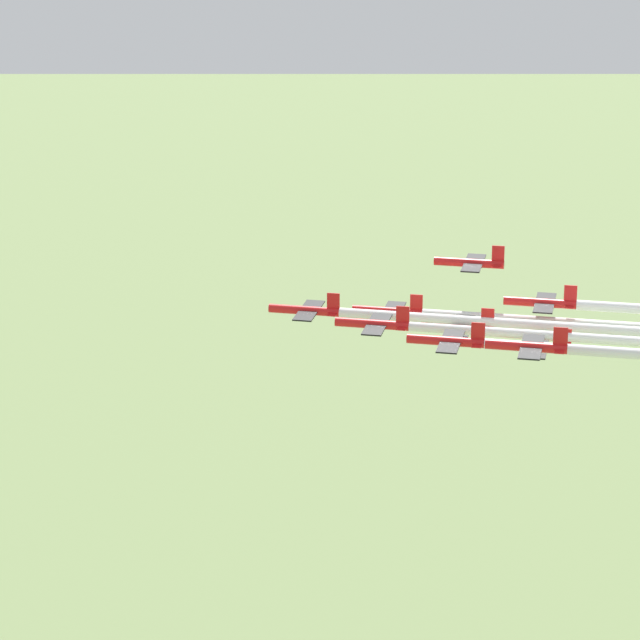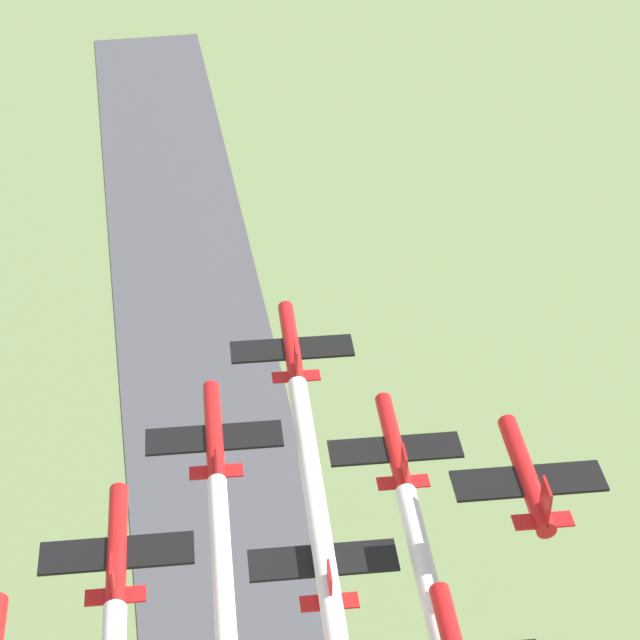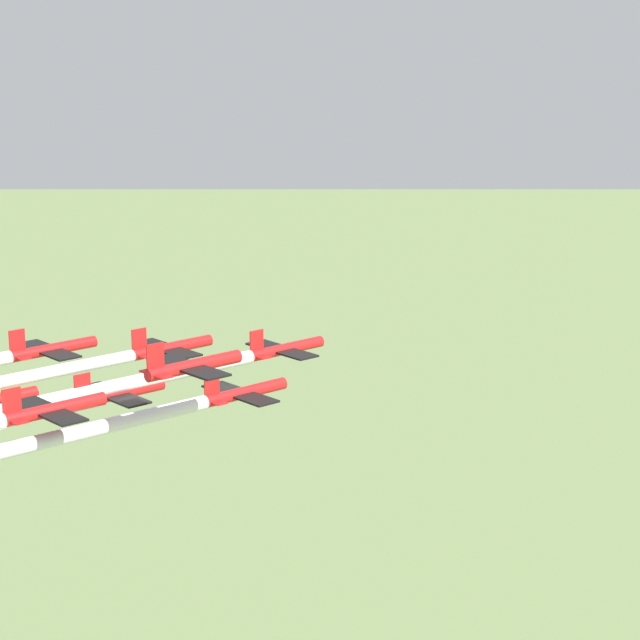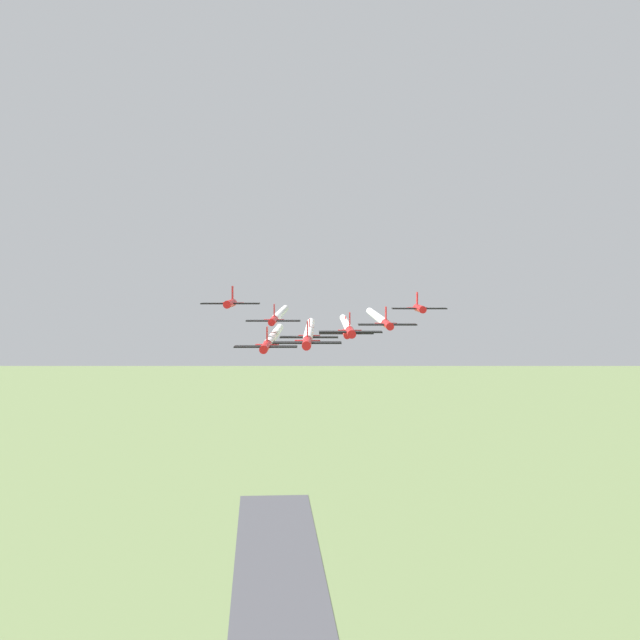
% 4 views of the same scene
% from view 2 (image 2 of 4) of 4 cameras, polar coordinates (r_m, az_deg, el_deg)
% --- Properties ---
extents(jet_0, '(9.64, 9.35, 3.24)m').
position_cam_2_polar(jet_0, '(91.28, -1.31, -1.21)').
color(jet_0, red).
extents(jet_1, '(9.64, 9.35, 3.24)m').
position_cam_2_polar(jet_1, '(82.55, -4.87, -5.25)').
color(jet_1, red).
extents(jet_2, '(9.64, 9.35, 3.24)m').
position_cam_2_polar(jet_2, '(84.77, 3.43, -5.77)').
color(jet_2, red).
extents(jet_3, '(9.64, 9.35, 3.24)m').
position_cam_2_polar(jet_3, '(74.90, -9.27, -10.31)').
color(jet_3, red).
extents(jet_4, '(9.64, 9.35, 3.24)m').
position_cam_2_polar(jet_4, '(76.26, 0.12, -10.77)').
color(jet_4, red).
extents(jet_5, '(9.64, 9.35, 3.24)m').
position_cam_2_polar(jet_5, '(74.60, 9.47, -7.11)').
color(jet_5, red).
extents(smoke_trail_0, '(45.05, 12.60, 1.34)m').
position_cam_2_polar(smoke_trail_0, '(71.07, 0.76, -14.35)').
color(smoke_trail_0, white).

